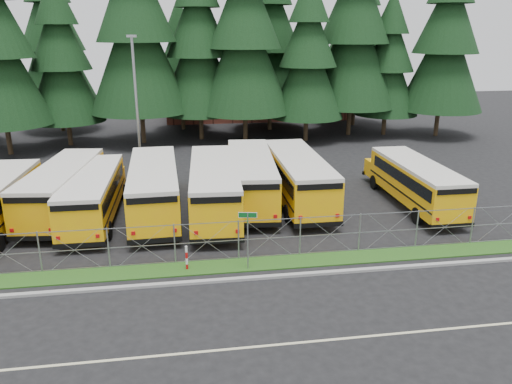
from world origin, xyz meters
TOP-DOWN VIEW (x-y plane):
  - ground at (0.00, 0.00)m, footprint 120.00×120.00m
  - curb at (0.00, -3.10)m, footprint 50.00×0.25m
  - grass_verge at (0.00, -1.70)m, footprint 50.00×1.40m
  - road_lane_line at (0.00, -8.00)m, footprint 50.00×0.12m
  - chainlink_fence at (0.00, -1.00)m, footprint 44.00×0.10m
  - brick_building at (6.00, 40.00)m, footprint 22.00×10.00m
  - bus_1 at (-10.45, 6.90)m, footprint 3.97×11.44m
  - bus_2 at (-8.56, 5.56)m, footprint 2.69×10.79m
  - bus_3 at (-5.18, 5.90)m, footprint 3.15×11.81m
  - bus_4 at (-1.67, 5.44)m, footprint 3.40×11.98m
  - bus_5 at (0.75, 7.16)m, footprint 3.75×11.95m
  - bus_6 at (3.63, 6.74)m, footprint 2.89×11.84m
  - bus_east at (10.68, 5.12)m, footprint 2.57×10.71m
  - street_sign at (-0.71, -2.14)m, footprint 0.83×0.54m
  - striped_bollard at (-3.48, -1.76)m, footprint 0.11×0.11m
  - light_standard at (-6.62, 15.42)m, footprint 0.70×0.35m
  - conifer_2 at (-13.89, 26.05)m, footprint 7.00×7.00m
  - conifer_3 at (-7.05, 26.00)m, footprint 9.40×9.40m
  - conifer_4 at (-1.43, 26.86)m, footprint 7.98×7.98m
  - conifer_5 at (2.79, 25.10)m, footprint 8.80×8.80m
  - conifer_6 at (8.73, 24.65)m, footprint 7.13×7.13m
  - conifer_7 at (13.84, 26.71)m, footprint 9.15×9.15m
  - conifer_8 at (17.53, 26.30)m, footprint 6.46×6.46m
  - conifer_9 at (22.62, 24.85)m, footprint 8.25×8.25m
  - conifer_10 at (-16.10, 33.48)m, footprint 8.39×8.39m
  - conifer_11 at (-3.15, 32.36)m, footprint 6.22×6.22m
  - conifer_12 at (6.22, 30.70)m, footprint 8.25×8.25m
  - conifer_13 at (16.18, 32.05)m, footprint 8.29×8.29m

SIDE VIEW (x-z plane):
  - ground at x=0.00m, z-range 0.00..0.00m
  - road_lane_line at x=0.00m, z-range 0.00..0.01m
  - grass_verge at x=0.00m, z-range 0.00..0.06m
  - curb at x=0.00m, z-range 0.00..0.12m
  - striped_bollard at x=-3.48m, z-range 0.00..1.20m
  - chainlink_fence at x=0.00m, z-range 0.00..2.00m
  - bus_east at x=10.68m, z-range 0.00..2.80m
  - bus_2 at x=-8.56m, z-range 0.00..2.82m
  - bus_1 at x=-10.45m, z-range 0.00..2.94m
  - bus_3 at x=-5.18m, z-range 0.00..3.07m
  - bus_5 at x=0.75m, z-range 0.00..3.08m
  - bus_6 at x=3.63m, z-range 0.00..3.10m
  - bus_4 at x=-1.67m, z-range 0.00..3.11m
  - street_sign at x=-0.71m, z-range 0.63..3.44m
  - brick_building at x=6.00m, z-range 0.00..6.00m
  - light_standard at x=-6.62m, z-range 0.43..10.57m
  - conifer_11 at x=-3.15m, z-range 0.00..13.75m
  - conifer_8 at x=17.53m, z-range 0.00..14.29m
  - conifer_2 at x=-13.89m, z-range 0.00..15.48m
  - conifer_6 at x=8.73m, z-range 0.00..15.76m
  - conifer_4 at x=-1.43m, z-range 0.00..17.65m
  - conifer_9 at x=22.62m, z-range 0.00..18.24m
  - conifer_12 at x=6.22m, z-range 0.00..18.25m
  - conifer_13 at x=16.18m, z-range 0.00..18.34m
  - conifer_10 at x=-16.10m, z-range 0.00..18.55m
  - conifer_5 at x=2.79m, z-range 0.00..19.46m
  - conifer_7 at x=13.84m, z-range 0.00..20.24m
  - conifer_3 at x=-7.05m, z-range 0.00..20.79m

